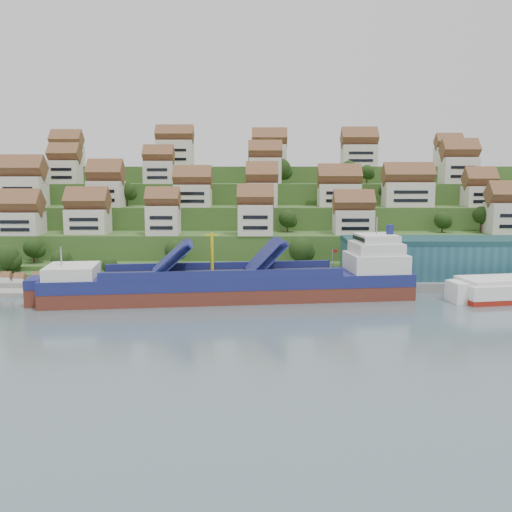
{
  "coord_description": "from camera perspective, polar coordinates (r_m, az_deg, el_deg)",
  "views": [
    {
      "loc": [
        0.25,
        -126.22,
        27.98
      ],
      "look_at": [
        -0.5,
        14.0,
        8.0
      ],
      "focal_mm": 40.0,
      "sensor_mm": 36.0,
      "label": 1
    }
  ],
  "objects": [
    {
      "name": "quay",
      "position": [
        145.1,
        8.13,
        -2.65
      ],
      "size": [
        180.0,
        14.0,
        2.2
      ],
      "primitive_type": "cube",
      "color": "gray",
      "rests_on": "ground"
    },
    {
      "name": "beach_huts",
      "position": [
        151.86,
        -23.1,
        -2.36
      ],
      "size": [
        14.4,
        3.7,
        2.2
      ],
      "color": "white",
      "rests_on": "pebble_beach"
    },
    {
      "name": "warehouse",
      "position": [
        153.69,
        19.98,
        -0.15
      ],
      "size": [
        60.0,
        15.0,
        10.0
      ],
      "primitive_type": "cube",
      "color": "#255665",
      "rests_on": "quay"
    },
    {
      "name": "ground",
      "position": [
        129.28,
        0.19,
        -4.39
      ],
      "size": [
        300.0,
        300.0,
        0.0
      ],
      "primitive_type": "plane",
      "color": "slate",
      "rests_on": "ground"
    },
    {
      "name": "pebble_beach",
      "position": [
        152.49,
        -22.19,
        -2.88
      ],
      "size": [
        45.0,
        20.0,
        1.0
      ],
      "primitive_type": "cube",
      "color": "gray",
      "rests_on": "ground"
    },
    {
      "name": "cargo_ship",
      "position": [
        129.16,
        -1.49,
        -2.85
      ],
      "size": [
        83.07,
        22.99,
        18.27
      ],
      "rotation": [
        0.0,
        0.0,
        0.13
      ],
      "color": "#5E281C",
      "rests_on": "ground"
    },
    {
      "name": "hillside_trees",
      "position": [
        171.71,
        -3.57,
        4.31
      ],
      "size": [
        144.2,
        62.72,
        30.87
      ],
      "color": "#1E3812",
      "rests_on": "ground"
    },
    {
      "name": "hillside",
      "position": [
        230.42,
        0.24,
        3.8
      ],
      "size": [
        260.0,
        128.0,
        31.0
      ],
      "color": "#2D4C1E",
      "rests_on": "ground"
    },
    {
      "name": "hillside_village",
      "position": [
        187.5,
        -0.7,
        7.06
      ],
      "size": [
        159.74,
        64.32,
        29.71
      ],
      "color": "beige",
      "rests_on": "ground"
    },
    {
      "name": "flagpole",
      "position": [
        138.99,
        7.69,
        -0.69
      ],
      "size": [
        1.28,
        0.16,
        8.0
      ],
      "color": "gray",
      "rests_on": "quay"
    }
  ]
}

